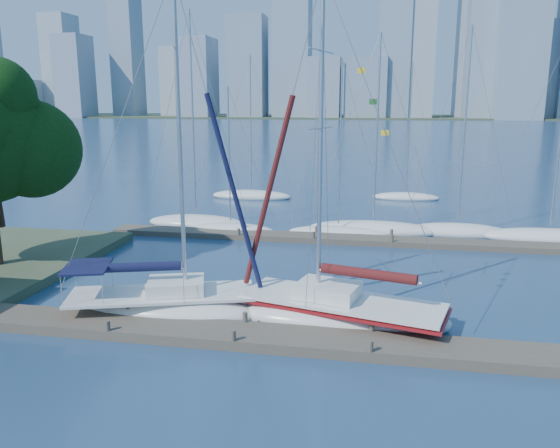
# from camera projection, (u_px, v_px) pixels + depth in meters

# --- Properties ---
(ground) EXTENTS (700.00, 700.00, 0.00)m
(ground) POSITION_uv_depth(u_px,v_px,m) (240.00, 340.00, 21.08)
(ground) COLOR navy
(ground) RESTS_ON ground
(near_dock) EXTENTS (26.00, 2.00, 0.40)m
(near_dock) POSITION_uv_depth(u_px,v_px,m) (240.00, 336.00, 21.04)
(near_dock) COLOR #4D4439
(near_dock) RESTS_ON ground
(far_dock) EXTENTS (30.00, 1.80, 0.36)m
(far_dock) POSITION_uv_depth(u_px,v_px,m) (330.00, 239.00, 36.04)
(far_dock) COLOR #4D4439
(far_dock) RESTS_ON ground
(far_shore) EXTENTS (800.00, 100.00, 1.50)m
(far_shore) POSITION_uv_depth(u_px,v_px,m) (374.00, 117.00, 328.15)
(far_shore) COLOR #38472D
(far_shore) RESTS_ON ground
(sailboat_navy) EXTENTS (8.92, 5.19, 14.45)m
(sailboat_navy) POSITION_uv_depth(u_px,v_px,m) (162.00, 289.00, 23.41)
(sailboat_navy) COLOR silver
(sailboat_navy) RESTS_ON ground
(sailboat_maroon) EXTENTS (9.38, 5.02, 14.32)m
(sailboat_maroon) POSITION_uv_depth(u_px,v_px,m) (341.00, 299.00, 22.49)
(sailboat_maroon) COLOR silver
(sailboat_maroon) RESTS_ON ground
(bg_boat_0) EXTENTS (7.72, 4.12, 15.63)m
(bg_boat_0) POSITION_uv_depth(u_px,v_px,m) (196.00, 222.00, 40.51)
(bg_boat_0) COLOR silver
(bg_boat_0) RESTS_ON ground
(bg_boat_1) EXTENTS (6.51, 4.05, 10.31)m
(bg_boat_1) POSITION_uv_depth(u_px,v_px,m) (231.00, 229.00, 38.57)
(bg_boat_1) COLOR silver
(bg_boat_1) RESTS_ON ground
(bg_boat_2) EXTENTS (7.12, 4.23, 11.97)m
(bg_boat_2) POSITION_uv_depth(u_px,v_px,m) (338.00, 232.00, 37.61)
(bg_boat_2) COLOR silver
(bg_boat_2) RESTS_ON ground
(bg_boat_3) EXTENTS (9.44, 5.44, 13.84)m
(bg_boat_3) POSITION_uv_depth(u_px,v_px,m) (373.00, 229.00, 38.34)
(bg_boat_3) COLOR silver
(bg_boat_3) RESTS_ON ground
(bg_boat_4) EXTENTS (7.38, 3.03, 14.19)m
(bg_boat_4) POSITION_uv_depth(u_px,v_px,m) (457.00, 231.00, 37.80)
(bg_boat_4) COLOR silver
(bg_boat_4) RESTS_ON ground
(bg_boat_5) EXTENTS (9.07, 3.20, 13.66)m
(bg_boat_5) POSITION_uv_depth(u_px,v_px,m) (549.00, 237.00, 36.18)
(bg_boat_5) COLOR silver
(bg_boat_5) RESTS_ON ground
(bg_boat_6) EXTENTS (8.01, 4.81, 13.58)m
(bg_boat_6) POSITION_uv_depth(u_px,v_px,m) (252.00, 195.00, 52.12)
(bg_boat_6) COLOR silver
(bg_boat_6) RESTS_ON ground
(bg_boat_7) EXTENTS (6.44, 2.93, 12.88)m
(bg_boat_7) POSITION_uv_depth(u_px,v_px,m) (406.00, 197.00, 51.54)
(bg_boat_7) COLOR silver
(bg_boat_7) RESTS_ON ground
(skyline) EXTENTS (503.52, 51.31, 111.97)m
(skyline) POSITION_uv_depth(u_px,v_px,m) (420.00, 50.00, 287.88)
(skyline) COLOR #8192A7
(skyline) RESTS_ON ground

